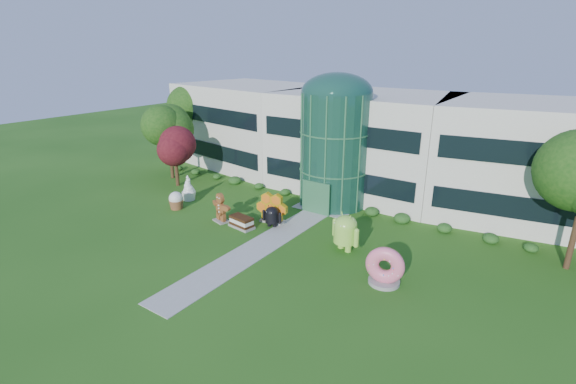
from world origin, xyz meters
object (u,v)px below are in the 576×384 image
Objects in this scene: donut at (385,265)px; android_black at (272,215)px; gingerbread at (221,207)px; android_green at (345,230)px.

android_black is at bearing 152.53° from donut.
gingerbread is (-4.00, -1.49, 0.26)m from android_black.
android_green reaches higher than gingerbread.
android_green is at bearing 22.82° from gingerbread.
donut is (3.97, -2.61, -0.27)m from android_green.
android_black is at bearing -162.03° from android_green.
gingerbread is at bearing 162.45° from donut.
android_green reaches higher than android_black.
donut is 0.91× the size of gingerbread.
android_black is 10.89m from donut.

